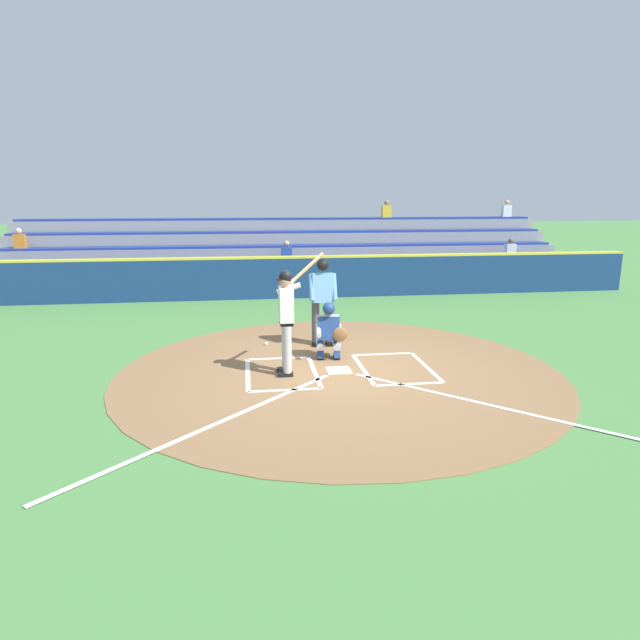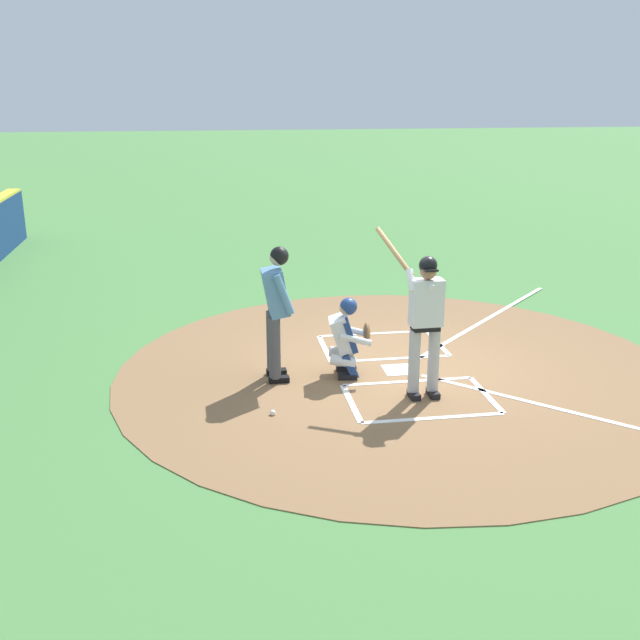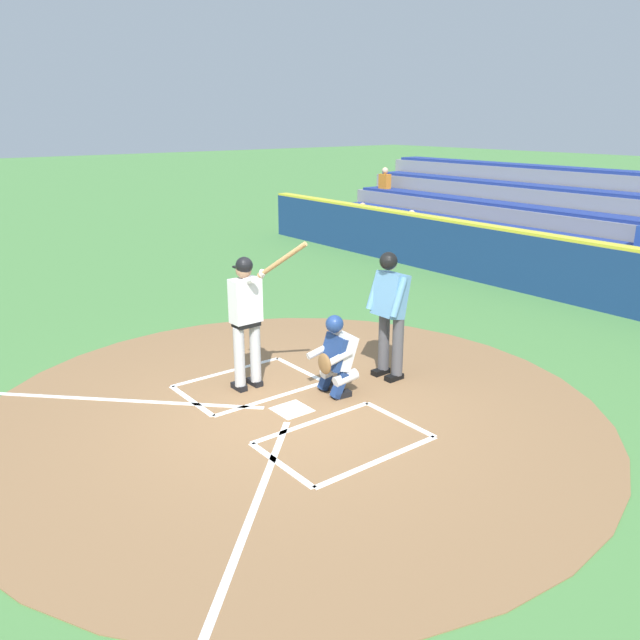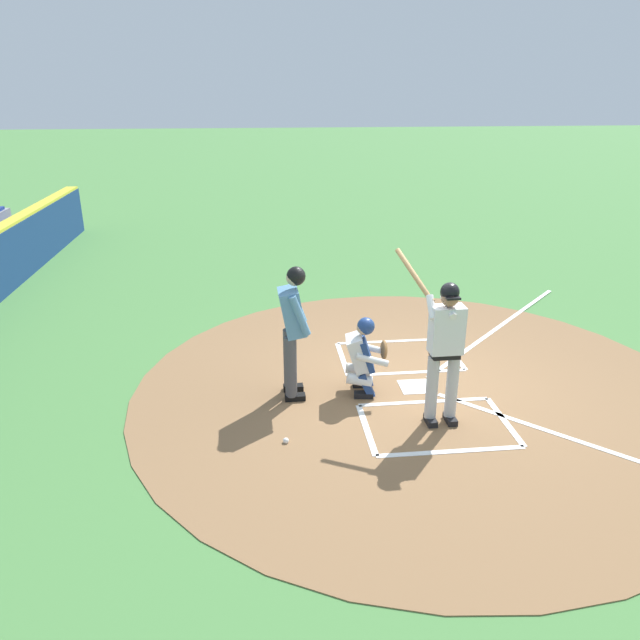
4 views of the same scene
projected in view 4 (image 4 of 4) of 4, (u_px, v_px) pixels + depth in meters
ground_plane at (415, 387)px, 8.57m from camera, size 120.00×120.00×0.00m
dirt_circle at (415, 387)px, 8.57m from camera, size 8.00×8.00×0.01m
home_plate_and_chalk at (475, 383)px, 8.65m from camera, size 7.93×4.91×0.01m
batter at (444, 343)px, 7.30m from camera, size 0.92×0.73×2.13m
catcher at (364, 354)px, 8.23m from camera, size 0.59×0.65×1.13m
plate_umpire at (293, 324)px, 7.95m from camera, size 0.59×0.42×1.86m
baseball at (286, 441)px, 7.21m from camera, size 0.07×0.07×0.07m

